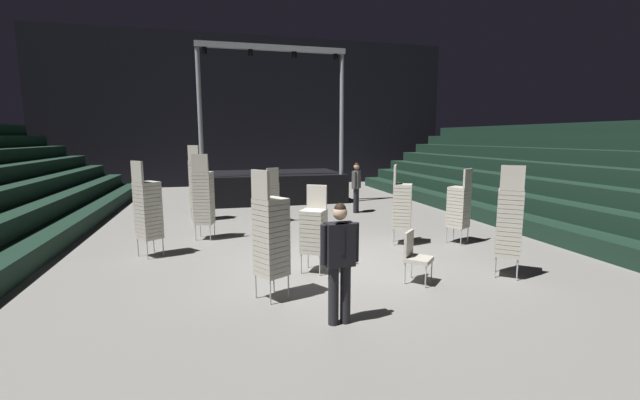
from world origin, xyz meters
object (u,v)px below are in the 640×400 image
object	(u,v)px
chair_stack_mid_left	(402,205)
chair_stack_rear_left	(204,197)
man_with_tie	(340,256)
chair_stack_mid_right	(314,229)
stage_riser	(270,184)
chair_stack_aisle_left	(459,206)
crew_worker_near_stage	(356,185)
loose_chair_near_man	(415,254)
chair_stack_rear_centre	(199,183)
chair_stack_mid_centre	(148,209)
chair_stack_front_left	(509,222)
chair_stack_rear_right	(270,195)
chair_stack_front_right	(271,235)

from	to	relation	value
chair_stack_mid_left	chair_stack_rear_left	bearing A→B (deg)	-81.99
man_with_tie	chair_stack_mid_right	world-z (taller)	man_with_tie
stage_riser	chair_stack_aisle_left	xyz separation A→B (m)	(3.62, -8.31, 0.28)
crew_worker_near_stage	loose_chair_near_man	xyz separation A→B (m)	(-1.32, -6.91, -0.46)
chair_stack_rear_centre	crew_worker_near_stage	xyz separation A→B (m)	(5.29, 0.01, -0.20)
chair_stack_mid_centre	chair_stack_front_left	bearing A→B (deg)	26.43
crew_worker_near_stage	chair_stack_rear_right	bearing A→B (deg)	-39.84
stage_riser	chair_stack_aisle_left	bearing A→B (deg)	-66.49
chair_stack_mid_centre	chair_stack_rear_centre	xyz separation A→B (m)	(0.96, 3.90, 0.13)
chair_stack_mid_centre	chair_stack_aisle_left	xyz separation A→B (m)	(7.32, -0.69, -0.13)
chair_stack_mid_right	stage_riser	bearing A→B (deg)	-59.72
chair_stack_mid_left	loose_chair_near_man	size ratio (longest dim) A/B	2.08
chair_stack_mid_left	chair_stack_aisle_left	size ratio (longest dim) A/B	1.05
chair_stack_front_right	chair_stack_rear_right	world-z (taller)	chair_stack_front_right
chair_stack_aisle_left	crew_worker_near_stage	xyz separation A→B (m)	(-1.07, 4.60, 0.05)
chair_stack_rear_left	chair_stack_rear_centre	xyz separation A→B (m)	(-0.20, 2.59, 0.08)
stage_riser	chair_stack_rear_right	distance (m)	4.62
man_with_tie	chair_stack_front_right	xyz separation A→B (m)	(-0.81, 1.16, 0.08)
chair_stack_mid_left	crew_worker_near_stage	distance (m)	4.36
man_with_tie	chair_stack_aisle_left	xyz separation A→B (m)	(4.22, 3.58, -0.05)
stage_riser	chair_stack_mid_right	size ratio (longest dim) A/B	3.51
stage_riser	chair_stack_rear_centre	world-z (taller)	stage_riser
stage_riser	chair_stack_front_right	size ratio (longest dim) A/B	2.81
stage_riser	chair_stack_mid_centre	bearing A→B (deg)	-115.94
stage_riser	chair_stack_mid_right	bearing A→B (deg)	-92.50
man_with_tie	chair_stack_aisle_left	distance (m)	5.53
chair_stack_front_left	chair_stack_rear_right	xyz separation A→B (m)	(-3.69, 6.20, -0.21)
man_with_tie	chair_stack_front_left	world-z (taller)	chair_stack_front_left
man_with_tie	chair_stack_rear_left	size ratio (longest dim) A/B	0.79
chair_stack_front_right	chair_stack_rear_right	distance (m)	6.21
chair_stack_front_right	chair_stack_aisle_left	world-z (taller)	chair_stack_front_right
chair_stack_rear_centre	loose_chair_near_man	distance (m)	7.99
chair_stack_rear_right	man_with_tie	bearing A→B (deg)	-113.02
chair_stack_front_left	chair_stack_mid_right	xyz separation A→B (m)	(-3.50, 1.19, -0.21)
man_with_tie	crew_worker_near_stage	size ratio (longest dim) A/B	1.00
chair_stack_mid_right	chair_stack_rear_right	xyz separation A→B (m)	(-0.19, 5.01, 0.00)
chair_stack_mid_right	chair_stack_rear_centre	xyz separation A→B (m)	(-2.33, 5.86, 0.34)
man_with_tie	chair_stack_front_right	bearing A→B (deg)	-58.01
chair_stack_mid_right	chair_stack_rear_centre	distance (m)	6.32
chair_stack_mid_right	chair_stack_aisle_left	xyz separation A→B (m)	(4.03, 1.27, 0.08)
stage_riser	chair_stack_mid_left	size ratio (longest dim) A/B	3.05
chair_stack_front_right	chair_stack_mid_right	bearing A→B (deg)	107.86
chair_stack_mid_centre	chair_stack_mid_right	bearing A→B (deg)	20.51
chair_stack_front_left	chair_stack_front_right	distance (m)	4.49
loose_chair_near_man	chair_stack_rear_right	bearing A→B (deg)	-118.20
stage_riser	chair_stack_rear_left	size ratio (longest dim) A/B	2.70
chair_stack_front_left	man_with_tie	bearing A→B (deg)	-123.56
chair_stack_mid_right	chair_stack_rear_left	xyz separation A→B (m)	(-2.13, 3.27, 0.25)
man_with_tie	chair_stack_mid_left	world-z (taller)	chair_stack_mid_left
chair_stack_mid_centre	chair_stack_rear_centre	distance (m)	4.02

